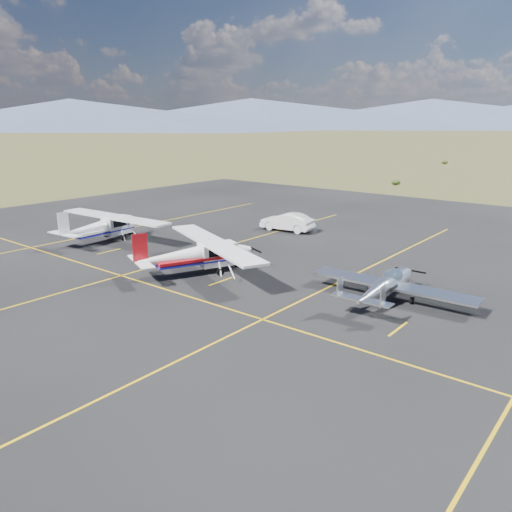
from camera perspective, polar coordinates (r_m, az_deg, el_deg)
ground at (r=27.74m, az=11.77°, el=-4.42°), size 1600.00×1600.00×0.00m
apron at (r=31.33m, az=0.35°, el=-1.78°), size 72.00×72.00×0.02m
aircraft_low_wing at (r=26.79m, az=14.77°, el=-3.20°), size 6.44×8.99×1.96m
aircraft_cessna at (r=30.76m, az=-6.72°, el=0.28°), size 8.25×11.07×2.89m
aircraft_plain at (r=40.55m, az=-17.04°, el=3.33°), size 6.69×11.15×2.82m
sedan at (r=42.76m, az=3.59°, el=3.92°), size 2.15×4.80×1.53m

